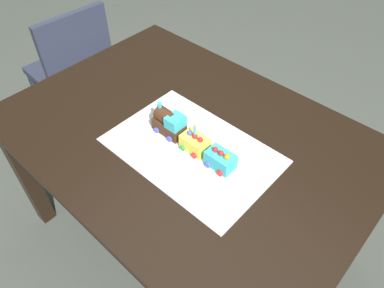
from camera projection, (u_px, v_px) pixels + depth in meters
ground_plane at (188, 233)px, 1.91m from camera, size 8.00×8.00×0.00m
dining_table at (186, 152)px, 1.45m from camera, size 1.40×1.00×0.74m
chair at (74, 70)px, 2.12m from camera, size 0.42×0.42×0.86m
cake_board at (192, 150)px, 1.31m from camera, size 0.60×0.40×0.00m
cake_locomotive at (169, 123)px, 1.34m from camera, size 0.14×0.08×0.12m
cake_car_caboose_lemon at (195, 143)px, 1.29m from camera, size 0.10×0.08×0.07m
cake_car_flatbed_turquoise at (221, 160)px, 1.24m from camera, size 0.10×0.08×0.07m
birthday_candle at (195, 129)px, 1.24m from camera, size 0.01×0.01×0.05m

